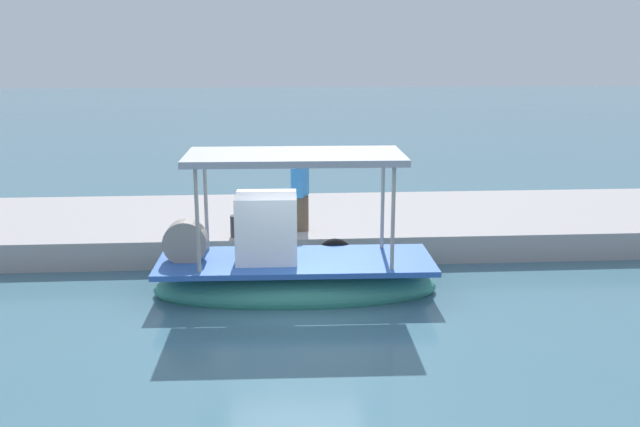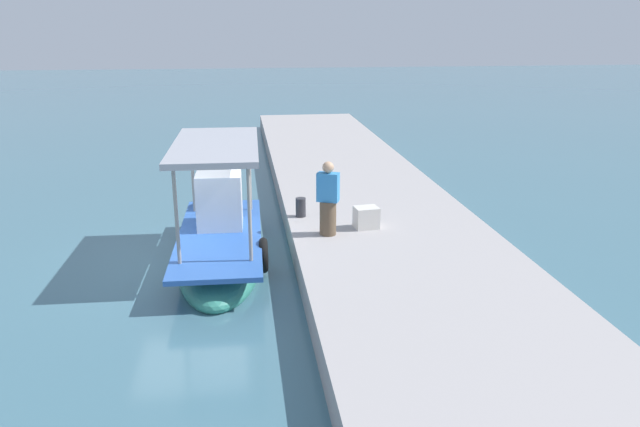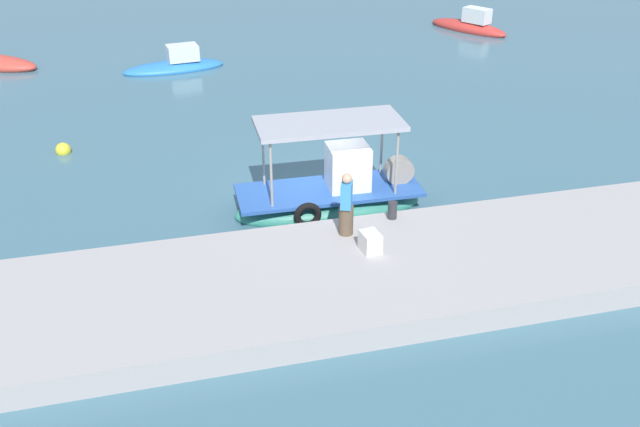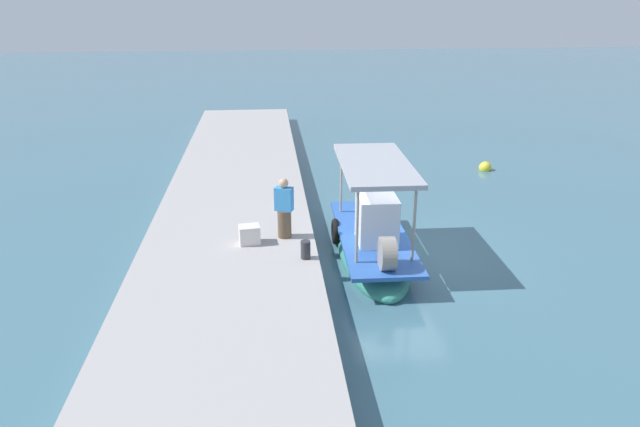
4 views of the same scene
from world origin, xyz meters
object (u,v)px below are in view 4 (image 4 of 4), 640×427
object	(u,v)px
cargo_crate	(249,235)
mooring_bollard	(306,250)
main_fishing_boat	(373,242)
fisherman_near_bollard	(284,211)
marker_buoy	(485,168)

from	to	relation	value
cargo_crate	mooring_bollard	bearing A→B (deg)	53.10
mooring_bollard	main_fishing_boat	bearing A→B (deg)	120.15
main_fishing_boat	fisherman_near_bollard	bearing A→B (deg)	-96.81
fisherman_near_bollard	cargo_crate	bearing A→B (deg)	-70.15
mooring_bollard	marker_buoy	distance (m)	11.70
main_fishing_boat	marker_buoy	xyz separation A→B (m)	(-7.56, 5.99, -0.37)
main_fishing_boat	cargo_crate	size ratio (longest dim) A/B	10.19
cargo_crate	marker_buoy	world-z (taller)	cargo_crate
fisherman_near_bollard	marker_buoy	distance (m)	11.12
cargo_crate	main_fishing_boat	bearing A→B (deg)	90.96
main_fishing_boat	mooring_bollard	bearing A→B (deg)	-59.85
mooring_bollard	marker_buoy	size ratio (longest dim) A/B	0.91
fisherman_near_bollard	cargo_crate	size ratio (longest dim) A/B	3.12
mooring_bollard	marker_buoy	world-z (taller)	mooring_bollard
mooring_bollard	cargo_crate	bearing A→B (deg)	-126.90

